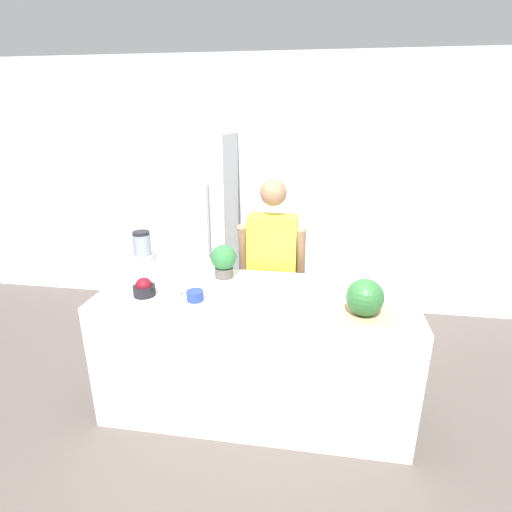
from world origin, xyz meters
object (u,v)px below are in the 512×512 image
bowl_cherries (144,288)px  blender (143,252)px  bowl_cream (171,292)px  bowl_small_blue (195,296)px  potted_plant (224,260)px  watermelon (365,297)px  refrigerator (197,229)px  person (272,274)px

bowl_cherries → blender: blender is taller
bowl_cream → bowl_small_blue: (0.16, -0.01, -0.01)m
bowl_cherries → bowl_small_blue: 0.36m
bowl_cherries → potted_plant: 0.60m
blender → potted_plant: bearing=-4.5°
bowl_cherries → bowl_cream: bearing=-4.5°
watermelon → bowl_cherries: bearing=177.1°
refrigerator → watermelon: size_ratio=8.47×
refrigerator → bowl_cream: (0.29, -1.52, 0.01)m
person → blender: 1.03m
potted_plant → refrigerator: bearing=115.9°
bowl_cherries → watermelon: bearing=-2.9°
refrigerator → potted_plant: (0.54, -1.11, 0.10)m
person → bowl_cream: bearing=-127.2°
refrigerator → potted_plant: size_ratio=7.64×
potted_plant → bowl_cream: bearing=-122.2°
bowl_small_blue → blender: bearing=140.0°
refrigerator → person: (0.86, -0.76, -0.13)m
bowl_small_blue → person: bearing=61.6°
watermelon → blender: size_ratio=0.73×
watermelon → bowl_small_blue: (-1.05, 0.05, -0.09)m
bowl_small_blue → potted_plant: 0.43m
watermelon → bowl_cream: watermelon is taller
refrigerator → bowl_cherries: size_ratio=12.83×
refrigerator → watermelon: bearing=-46.4°
refrigerator → bowl_small_blue: bearing=-73.7°
person → watermelon: (0.64, -0.81, 0.22)m
person → bowl_cream: size_ratio=11.24×
bowl_cream → blender: blender is taller
person → blender: (-0.96, -0.30, 0.24)m
bowl_small_blue → blender: size_ratio=0.36×
watermelon → bowl_cherries: size_ratio=1.52×
refrigerator → blender: (-0.10, -1.06, 0.11)m
bowl_cherries → potted_plant: bearing=40.9°
bowl_cream → bowl_small_blue: 0.16m
bowl_cherries → refrigerator: bearing=93.5°
bowl_cream → potted_plant: (0.25, 0.41, 0.09)m
bowl_cherries → person: bearing=44.0°
watermelon → bowl_cherries: 1.41m
bowl_cream → bowl_cherries: bearing=175.5°
watermelon → bowl_small_blue: bearing=177.2°
refrigerator → person: size_ratio=1.19×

